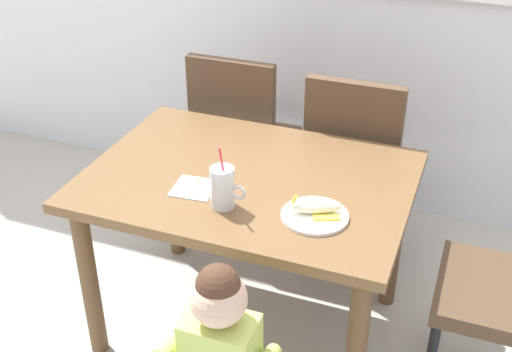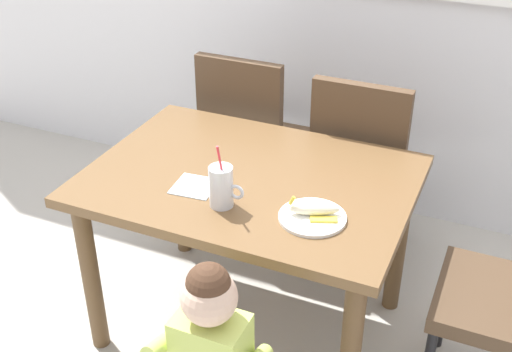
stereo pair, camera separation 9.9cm
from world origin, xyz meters
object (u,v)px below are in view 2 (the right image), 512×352
object	(u,v)px
snack_plate	(312,217)
dining_chair_left	(250,133)
dining_chair_right	(362,162)
toddler_standing	(211,348)
dining_table	(250,200)
milk_cup	(222,189)
peeled_banana	(315,210)
paper_napkin	(195,186)

from	to	relation	value
snack_plate	dining_chair_left	bearing A→B (deg)	125.84
snack_plate	dining_chair_right	bearing A→B (deg)	92.49
dining_chair_right	toddler_standing	world-z (taller)	dining_chair_right
dining_chair_left	dining_chair_right	distance (m)	0.58
dining_table	milk_cup	bearing A→B (deg)	-91.64
dining_chair_left	peeled_banana	world-z (taller)	dining_chair_left
peeled_banana	paper_napkin	distance (m)	0.46
dining_table	dining_chair_left	distance (m)	0.75
paper_napkin	toddler_standing	bearing A→B (deg)	-57.79
dining_table	dining_chair_right	bearing A→B (deg)	66.23
paper_napkin	dining_table	bearing A→B (deg)	45.71
milk_cup	toddler_standing	bearing A→B (deg)	-68.53
dining_chair_right	milk_cup	xyz separation A→B (m)	(-0.28, -0.85, 0.27)
dining_table	snack_plate	world-z (taller)	snack_plate
dining_chair_left	toddler_standing	bearing A→B (deg)	109.44
dining_chair_right	dining_table	bearing A→B (deg)	66.23
dining_chair_left	milk_cup	size ratio (longest dim) A/B	3.84
dining_chair_left	toddler_standing	size ratio (longest dim) A/B	1.15
milk_cup	dining_chair_right	bearing A→B (deg)	71.65
snack_plate	peeled_banana	bearing A→B (deg)	73.08
toddler_standing	snack_plate	world-z (taller)	toddler_standing
dining_chair_right	dining_chair_left	bearing A→B (deg)	-5.11
peeled_banana	toddler_standing	bearing A→B (deg)	-107.08
snack_plate	paper_napkin	world-z (taller)	snack_plate
snack_plate	peeled_banana	distance (m)	0.03
snack_plate	paper_napkin	bearing A→B (deg)	177.26
snack_plate	peeled_banana	size ratio (longest dim) A/B	1.31
milk_cup	snack_plate	world-z (taller)	milk_cup
dining_chair_right	milk_cup	size ratio (longest dim) A/B	3.84
dining_chair_right	paper_napkin	xyz separation A→B (m)	(-0.43, -0.78, 0.20)
snack_plate	milk_cup	bearing A→B (deg)	-171.65
toddler_standing	peeled_banana	world-z (taller)	toddler_standing
dining_table	dining_chair_left	xyz separation A→B (m)	(-0.31, 0.67, -0.09)
dining_table	toddler_standing	distance (m)	0.68
dining_chair_left	snack_plate	world-z (taller)	dining_chair_left
snack_plate	paper_napkin	distance (m)	0.46
dining_table	peeled_banana	bearing A→B (deg)	-27.88
dining_chair_left	peeled_banana	distance (m)	1.07
dining_chair_right	paper_napkin	distance (m)	0.91
dining_chair_right	snack_plate	bearing A→B (deg)	92.49
dining_chair_left	milk_cup	world-z (taller)	milk_cup
toddler_standing	dining_chair_right	bearing A→B (deg)	85.00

